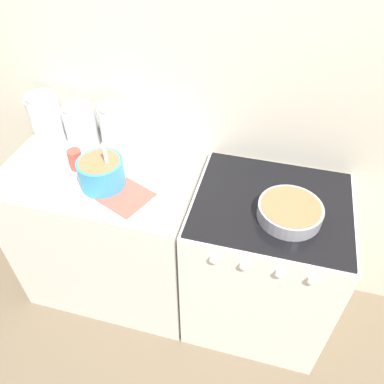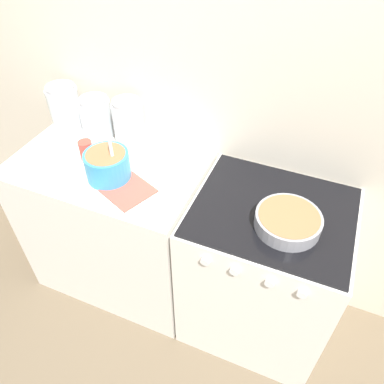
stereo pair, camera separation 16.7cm
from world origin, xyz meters
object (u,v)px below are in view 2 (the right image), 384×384
at_px(stove, 261,272).
at_px(tin_can, 86,150).
at_px(storage_jar_right, 129,126).
at_px(mixing_bowl, 107,164).
at_px(storage_jar_left, 66,110).
at_px(baking_pan, 288,221).
at_px(storage_jar_middle, 97,120).

relative_size(stove, tin_can, 8.99).
relative_size(storage_jar_right, tin_can, 2.47).
bearing_deg(storage_jar_right, stove, -13.81).
xyz_separation_m(stove, tin_can, (-0.98, -0.00, 0.52)).
bearing_deg(mixing_bowl, tin_can, 155.59).
distance_m(stove, storage_jar_left, 1.39).
height_order(storage_jar_right, tin_can, storage_jar_right).
bearing_deg(stove, baking_pan, -45.34).
relative_size(mixing_bowl, baking_pan, 0.88).
xyz_separation_m(storage_jar_left, storage_jar_middle, (0.20, -0.00, -0.01)).
height_order(stove, storage_jar_middle, storage_jar_middle).
relative_size(baking_pan, storage_jar_left, 1.09).
height_order(stove, mixing_bowl, mixing_bowl).
height_order(mixing_bowl, baking_pan, mixing_bowl).
bearing_deg(baking_pan, stove, 134.66).
bearing_deg(baking_pan, mixing_bowl, -179.39).
xyz_separation_m(stove, storage_jar_right, (-0.84, 0.21, 0.58)).
bearing_deg(storage_jar_middle, mixing_bowl, -49.76).
xyz_separation_m(mixing_bowl, baking_pan, (0.87, 0.01, -0.04)).
relative_size(storage_jar_left, storage_jar_middle, 1.14).
distance_m(mixing_bowl, storage_jar_right, 0.30).
bearing_deg(storage_jar_right, baking_pan, -17.10).
relative_size(stove, baking_pan, 3.35).
bearing_deg(stove, storage_jar_middle, 168.77).
bearing_deg(tin_can, storage_jar_left, 141.84).
bearing_deg(storage_jar_right, storage_jar_left, 180.00).
relative_size(mixing_bowl, storage_jar_left, 0.96).
xyz_separation_m(stove, storage_jar_left, (-1.24, 0.21, 0.58)).
bearing_deg(tin_can, stove, 0.06).
relative_size(mixing_bowl, storage_jar_middle, 1.09).
height_order(storage_jar_left, storage_jar_right, same).
height_order(storage_jar_middle, tin_can, storage_jar_middle).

